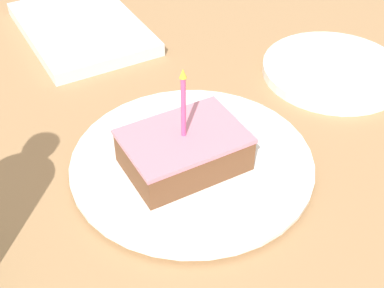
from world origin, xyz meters
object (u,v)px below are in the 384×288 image
(plate, at_px, (192,162))
(marble_board, at_px, (82,28))
(cake_slice, at_px, (181,151))
(fork, at_px, (199,114))
(side_plate, at_px, (333,70))

(plate, bearing_deg, marble_board, 179.97)
(cake_slice, height_order, fork, cake_slice)
(marble_board, bearing_deg, cake_slice, -2.64)
(side_plate, bearing_deg, marble_board, -136.72)
(cake_slice, distance_m, fork, 0.10)
(plate, relative_size, side_plate, 1.39)
(side_plate, bearing_deg, fork, -88.40)
(plate, distance_m, fork, 0.08)
(plate, xyz_separation_m, cake_slice, (0.00, -0.02, 0.03))
(plate, distance_m, cake_slice, 0.03)
(cake_slice, xyz_separation_m, marble_board, (-0.37, 0.02, -0.03))
(plate, bearing_deg, fork, 144.73)
(plate, height_order, fork, fork)
(marble_board, bearing_deg, fork, 8.96)
(side_plate, distance_m, marble_board, 0.40)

